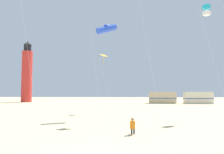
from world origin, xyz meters
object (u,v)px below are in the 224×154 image
rv_van_tan (162,98)px  kite_flyer_standing (133,126)px  kite_tube_blue (107,29)px  rv_van_cream (198,98)px  kite_box_cyan (206,10)px  lighthouse_distant (27,73)px  kite_diamond_gold (104,58)px

rv_van_tan → kite_flyer_standing: bearing=-98.3°
kite_tube_blue → rv_van_cream: kite_tube_blue is taller
kite_box_cyan → rv_van_tan: size_ratio=1.86×
rv_van_tan → kite_tube_blue: bearing=-106.3°
lighthouse_distant → rv_van_tan: lighthouse_distant is taller
kite_diamond_gold → lighthouse_distant: lighthouse_distant is taller
kite_flyer_standing → lighthouse_distant: bearing=-52.1°
kite_flyer_standing → rv_van_tan: bearing=-97.1°
kite_box_cyan → rv_van_cream: bearing=73.8°
kite_diamond_gold → kite_tube_blue: bearing=-81.6°
kite_diamond_gold → kite_tube_blue: (0.89, -6.01, 2.32)m
kite_diamond_gold → kite_flyer_standing: bearing=-77.1°
kite_diamond_gold → kite_box_cyan: bearing=-28.5°
kite_diamond_gold → kite_tube_blue: 6.50m
kite_flyer_standing → lighthouse_distant: 51.56m
kite_box_cyan → lighthouse_distant: (-35.77, 34.53, -3.85)m
kite_flyer_standing → kite_box_cyan: (8.35, 8.53, 11.08)m
lighthouse_distant → kite_tube_blue: bearing=-53.9°
kite_diamond_gold → lighthouse_distant: 36.97m
kite_flyer_standing → rv_van_cream: rv_van_cream is taller
kite_box_cyan → kite_tube_blue: kite_box_cyan is taller
rv_van_cream → kite_box_cyan: bearing=-110.0°
kite_diamond_gold → lighthouse_distant: (-23.99, 28.13, 0.19)m
kite_flyer_standing → rv_van_tan: 39.58m
kite_diamond_gold → lighthouse_distant: size_ratio=0.49×
kite_box_cyan → rv_van_cream: kite_box_cyan is taller
kite_tube_blue → lighthouse_distant: (-24.88, 34.13, -2.14)m
kite_tube_blue → rv_van_cream: (19.37, 28.74, -8.58)m
lighthouse_distant → rv_van_cream: lighthouse_distant is taller
kite_tube_blue → rv_van_cream: bearing=56.0°
kite_diamond_gold → rv_van_tan: kite_diamond_gold is taller
kite_flyer_standing → kite_diamond_gold: 16.86m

